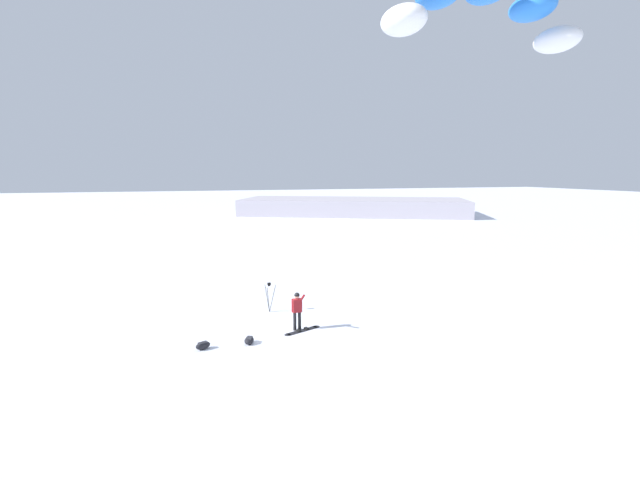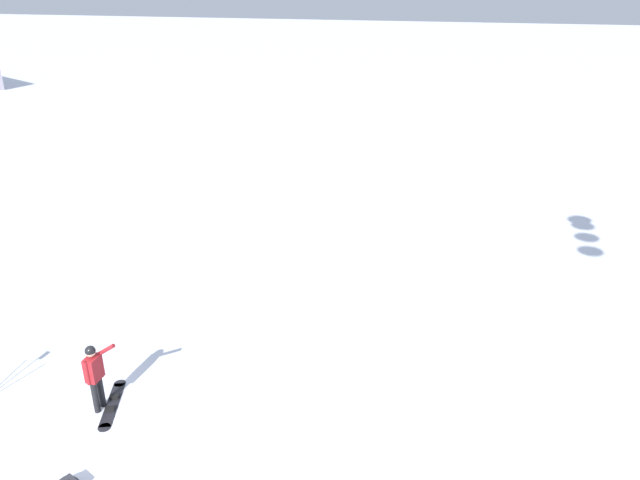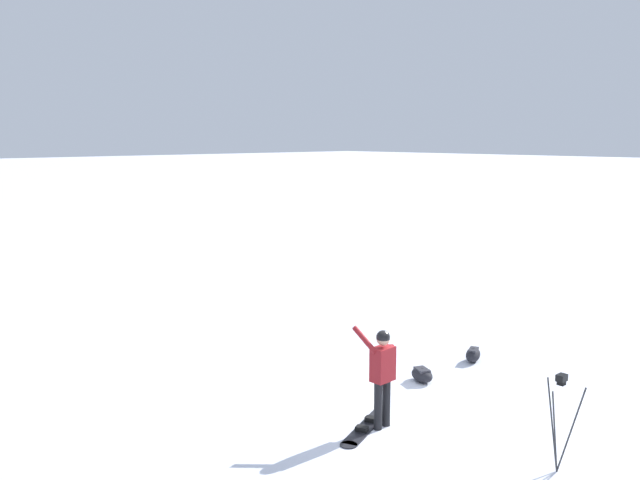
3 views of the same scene
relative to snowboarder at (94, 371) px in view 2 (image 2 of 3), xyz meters
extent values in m
plane|color=white|center=(-0.08, -0.77, -1.05)|extent=(300.00, 300.00, 0.00)
cylinder|color=black|center=(-0.01, 0.11, -0.63)|extent=(0.14, 0.14, 0.83)
cylinder|color=black|center=(0.00, -0.11, -0.63)|extent=(0.14, 0.14, 0.83)
cube|color=maroon|center=(-0.01, 0.00, 0.08)|extent=(0.27, 0.41, 0.59)
sphere|color=tan|center=(-0.01, 0.00, 0.52)|extent=(0.23, 0.23, 0.23)
sphere|color=black|center=(-0.01, 0.00, 0.55)|extent=(0.24, 0.24, 0.24)
cylinder|color=maroon|center=(0.24, 0.19, 0.49)|extent=(0.54, 0.11, 0.41)
cylinder|color=maroon|center=(-0.02, -0.20, 0.08)|extent=(0.09, 0.09, 0.59)
cube|color=black|center=(0.17, 0.19, -1.04)|extent=(0.86, 1.57, 0.02)
cylinder|color=black|center=(-0.12, 0.92, -1.04)|extent=(0.29, 0.29, 0.02)
cylinder|color=black|center=(0.47, -0.54, -1.04)|extent=(0.29, 0.29, 0.02)
cube|color=black|center=(0.09, 0.39, -0.99)|extent=(0.24, 0.20, 0.08)
cube|color=black|center=(0.26, -0.01, -0.99)|extent=(0.24, 0.20, 0.08)
camera|label=1|loc=(18.04, -4.49, 5.91)|focal=24.51mm
camera|label=2|loc=(8.07, -9.12, 8.07)|focal=33.23mm
camera|label=3|loc=(-7.58, 8.52, 3.91)|focal=39.17mm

